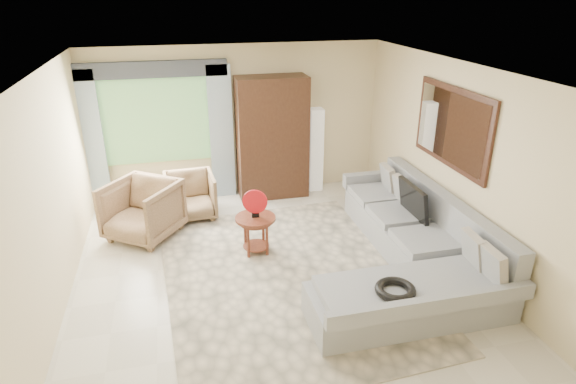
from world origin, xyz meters
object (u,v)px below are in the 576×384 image
object	(u,v)px
coffee_table	(256,234)
armchair_right	(190,196)
tv_screen	(413,201)
armoire	(272,138)
floor_lamp	(315,150)
sectional_sofa	(412,250)
armchair_left	(142,210)
potted_plant	(129,194)

from	to	relation	value
coffee_table	armchair_right	world-z (taller)	armchair_right
coffee_table	armchair_right	size ratio (longest dim) A/B	0.70
armchair_right	tv_screen	bearing A→B (deg)	-33.19
armoire	floor_lamp	distance (m)	0.86
coffee_table	floor_lamp	bearing A→B (deg)	54.41
tv_screen	armchair_right	distance (m)	3.47
sectional_sofa	armoire	xyz separation A→B (m)	(-1.23, 2.90, 0.77)
sectional_sofa	floor_lamp	distance (m)	3.03
tv_screen	armoire	distance (m)	2.79
armchair_right	sectional_sofa	bearing A→B (deg)	-43.33
coffee_table	armchair_left	xyz separation A→B (m)	(-1.53, 0.87, 0.14)
armchair_left	potted_plant	distance (m)	1.08
coffee_table	tv_screen	bearing A→B (deg)	-8.93
sectional_sofa	potted_plant	size ratio (longest dim) A/B	6.07
tv_screen	floor_lamp	bearing A→B (deg)	106.35
tv_screen	floor_lamp	size ratio (longest dim) A/B	0.49
floor_lamp	coffee_table	bearing A→B (deg)	-125.59
sectional_sofa	coffee_table	world-z (taller)	sectional_sofa
sectional_sofa	armchair_right	distance (m)	3.56
floor_lamp	sectional_sofa	bearing A→B (deg)	-81.67
armchair_left	sectional_sofa	bearing A→B (deg)	8.64
coffee_table	armchair_left	world-z (taller)	armchair_left
sectional_sofa	armoire	size ratio (longest dim) A/B	1.65
sectional_sofa	floor_lamp	bearing A→B (deg)	98.33
coffee_table	floor_lamp	distance (m)	2.56
armchair_left	potted_plant	xyz separation A→B (m)	(-0.27, 1.03, -0.15)
tv_screen	armchair_right	bearing A→B (deg)	149.69
armoire	sectional_sofa	bearing A→B (deg)	-66.94
sectional_sofa	potted_plant	distance (m)	4.64
armchair_right	armoire	xyz separation A→B (m)	(1.48, 0.59, 0.69)
tv_screen	armchair_left	bearing A→B (deg)	161.83
potted_plant	floor_lamp	distance (m)	3.30
coffee_table	potted_plant	size ratio (longest dim) A/B	0.98
coffee_table	floor_lamp	xyz separation A→B (m)	(1.46, 2.05, 0.46)
armchair_right	armoire	size ratio (longest dim) A/B	0.38
coffee_table	floor_lamp	world-z (taller)	floor_lamp
armchair_right	floor_lamp	distance (m)	2.40
sectional_sofa	tv_screen	distance (m)	0.77
potted_plant	armoire	distance (m)	2.58
coffee_table	armchair_right	xyz separation A→B (m)	(-0.81, 1.40, 0.07)
floor_lamp	tv_screen	bearing A→B (deg)	-73.65
tv_screen	armoire	xyz separation A→B (m)	(-1.50, 2.33, 0.33)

